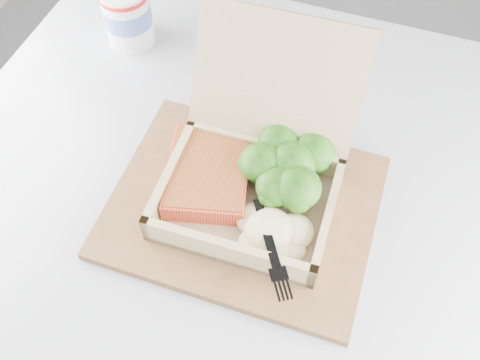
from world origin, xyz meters
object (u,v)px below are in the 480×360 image
at_px(serving_tray, 243,206).
at_px(takeout_container, 257,162).
at_px(cafe_table, 241,282).
at_px(paper_cup, 127,14).

height_order(serving_tray, takeout_container, takeout_container).
xyz_separation_m(cafe_table, takeout_container, (-0.00, 0.05, 0.26)).
bearing_deg(paper_cup, cafe_table, -39.42).
distance_m(serving_tray, takeout_container, 0.06).
height_order(cafe_table, serving_tray, serving_tray).
bearing_deg(cafe_table, serving_tray, 101.60).
xyz_separation_m(cafe_table, serving_tray, (-0.00, 0.02, 0.20)).
xyz_separation_m(serving_tray, paper_cup, (-0.29, 0.23, 0.04)).
bearing_deg(paper_cup, serving_tray, -37.83).
relative_size(serving_tray, takeout_container, 1.25).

